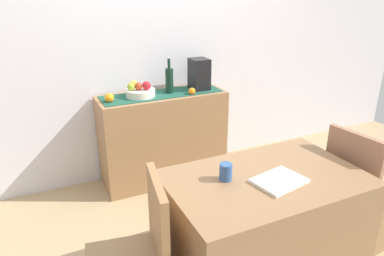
# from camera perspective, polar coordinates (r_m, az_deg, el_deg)

# --- Properties ---
(ground_plane) EXTENTS (6.40, 6.40, 0.02)m
(ground_plane) POSITION_cam_1_polar(r_m,az_deg,el_deg) (2.91, 3.17, -15.98)
(ground_plane) COLOR tan
(ground_plane) RESTS_ON ground
(room_wall_rear) EXTENTS (6.40, 0.06, 2.70)m
(room_wall_rear) POSITION_cam_1_polar(r_m,az_deg,el_deg) (3.41, -6.06, 14.59)
(room_wall_rear) COLOR silver
(room_wall_rear) RESTS_ON ground
(sideboard_console) EXTENTS (1.16, 0.42, 0.86)m
(sideboard_console) POSITION_cam_1_polar(r_m,az_deg,el_deg) (3.40, -4.59, -1.54)
(sideboard_console) COLOR #976E47
(sideboard_console) RESTS_ON ground
(table_runner) EXTENTS (1.09, 0.32, 0.01)m
(table_runner) POSITION_cam_1_polar(r_m,az_deg,el_deg) (3.25, -4.82, 5.45)
(table_runner) COLOR #1C4F3E
(table_runner) RESTS_ON sideboard_console
(fruit_bowl) EXTENTS (0.26, 0.26, 0.06)m
(fruit_bowl) POSITION_cam_1_polar(r_m,az_deg,el_deg) (3.18, -8.22, 5.57)
(fruit_bowl) COLOR silver
(fruit_bowl) RESTS_ON table_runner
(apple_center) EXTENTS (0.07, 0.07, 0.07)m
(apple_center) POSITION_cam_1_polar(r_m,az_deg,el_deg) (3.23, -9.24, 6.94)
(apple_center) COLOR gold
(apple_center) RESTS_ON fruit_bowl
(apple_rear) EXTENTS (0.08, 0.08, 0.08)m
(apple_rear) POSITION_cam_1_polar(r_m,az_deg,el_deg) (3.15, -7.25, 6.74)
(apple_rear) COLOR red
(apple_rear) RESTS_ON fruit_bowl
(apple_upper) EXTENTS (0.07, 0.07, 0.07)m
(apple_upper) POSITION_cam_1_polar(r_m,az_deg,el_deg) (3.15, -9.70, 6.52)
(apple_upper) COLOR #94B42D
(apple_upper) RESTS_ON fruit_bowl
(apple_front) EXTENTS (0.07, 0.07, 0.07)m
(apple_front) POSITION_cam_1_polar(r_m,az_deg,el_deg) (3.15, -8.53, 6.61)
(apple_front) COLOR #AF361E
(apple_front) RESTS_ON fruit_bowl
(wine_bottle) EXTENTS (0.07, 0.07, 0.32)m
(wine_bottle) POSITION_cam_1_polar(r_m,az_deg,el_deg) (3.25, -3.64, 7.62)
(wine_bottle) COLOR #122E22
(wine_bottle) RESTS_ON sideboard_console
(coffee_maker) EXTENTS (0.16, 0.18, 0.29)m
(coffee_maker) POSITION_cam_1_polar(r_m,az_deg,el_deg) (3.36, 1.15, 8.57)
(coffee_maker) COLOR black
(coffee_maker) RESTS_ON sideboard_console
(orange_loose_near_bowl) EXTENTS (0.08, 0.08, 0.08)m
(orange_loose_near_bowl) POSITION_cam_1_polar(r_m,az_deg,el_deg) (3.08, -13.06, 4.70)
(orange_loose_near_bowl) COLOR orange
(orange_loose_near_bowl) RESTS_ON sideboard_console
(orange_loose_mid) EXTENTS (0.06, 0.06, 0.06)m
(orange_loose_mid) POSITION_cam_1_polar(r_m,az_deg,el_deg) (3.22, -0.02, 5.91)
(orange_loose_mid) COLOR orange
(orange_loose_mid) RESTS_ON sideboard_console
(dining_table) EXTENTS (1.15, 0.72, 0.74)m
(dining_table) POSITION_cam_1_polar(r_m,az_deg,el_deg) (2.33, 11.06, -15.60)
(dining_table) COLOR #8F6946
(dining_table) RESTS_ON ground
(open_book) EXTENTS (0.31, 0.26, 0.02)m
(open_book) POSITION_cam_1_polar(r_m,az_deg,el_deg) (2.09, 13.74, -8.20)
(open_book) COLOR white
(open_book) RESTS_ON dining_table
(coffee_cup) EXTENTS (0.07, 0.07, 0.10)m
(coffee_cup) POSITION_cam_1_polar(r_m,az_deg,el_deg) (2.05, 5.40, -6.99)
(coffee_cup) COLOR #305691
(coffee_cup) RESTS_ON dining_table
(chair_by_corner) EXTENTS (0.45, 0.45, 0.90)m
(chair_by_corner) POSITION_cam_1_polar(r_m,az_deg,el_deg) (2.90, 24.85, -11.77)
(chair_by_corner) COLOR #947248
(chair_by_corner) RESTS_ON ground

